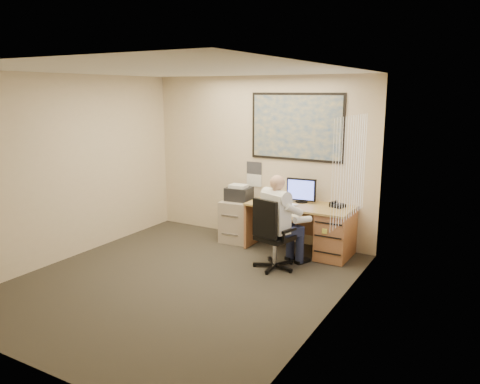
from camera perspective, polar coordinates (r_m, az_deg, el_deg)
The scene contains 8 objects.
room_shell at distance 5.93m, azimuth -7.59°, elevation 1.38°, with size 4.00×4.50×2.70m.
desk at distance 7.21m, azimuth 9.83°, elevation -4.18°, with size 1.60×0.97×1.12m.
world_map at distance 7.46m, azimuth 6.88°, elevation 7.87°, with size 1.56×0.03×1.06m, color #1E4C93.
wall_calendar at distance 7.89m, azimuth 1.73°, elevation 2.18°, with size 0.28×0.01×0.42m, color white.
window_blinds at distance 5.72m, azimuth 13.41°, elevation 2.80°, with size 0.06×1.40×1.30m, color beige, non-canonical shape.
filing_cabinet at distance 7.79m, azimuth -0.13°, elevation -3.00°, with size 0.54×0.63×0.95m.
office_chair at distance 6.59m, azimuth 4.17°, elevation -6.90°, with size 0.74×0.74×1.02m.
person at distance 6.55m, azimuth 4.42°, elevation -3.65°, with size 0.56×0.80×1.33m, color white, non-canonical shape.
Camera 1 is at (3.54, -4.63, 2.45)m, focal length 35.00 mm.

